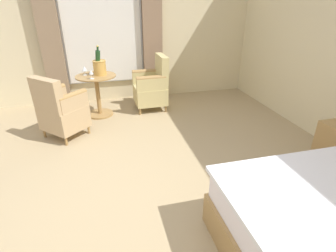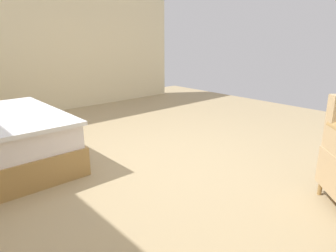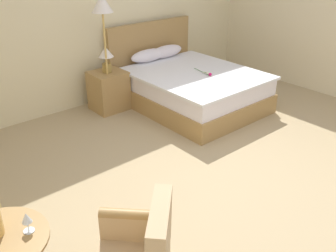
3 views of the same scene
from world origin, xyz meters
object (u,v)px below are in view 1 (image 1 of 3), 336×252
at_px(champagne_bucket, 99,66).
at_px(armchair_facing_bed, 61,110).
at_px(side_table_round, 98,93).
at_px(wine_glass_near_bucket, 84,69).
at_px(wine_glass_near_edge, 91,73).
at_px(armchair_by_window, 152,87).

height_order(champagne_bucket, armchair_facing_bed, champagne_bucket).
bearing_deg(side_table_round, armchair_facing_bed, -36.45).
bearing_deg(armchair_facing_bed, wine_glass_near_bucket, 155.57).
relative_size(wine_glass_near_bucket, armchair_facing_bed, 0.16).
height_order(wine_glass_near_edge, armchair_facing_bed, armchair_facing_bed).
xyz_separation_m(wine_glass_near_edge, armchair_facing_bed, (0.51, -0.46, -0.38)).
bearing_deg(side_table_round, champagne_bucket, 108.03).
distance_m(side_table_round, wine_glass_near_bucket, 0.44).
relative_size(armchair_by_window, armchair_facing_bed, 1.06).
xyz_separation_m(wine_glass_near_edge, armchair_by_window, (-0.27, 1.01, -0.38)).
xyz_separation_m(champagne_bucket, armchair_by_window, (-0.05, 0.88, -0.43)).
distance_m(side_table_round, armchair_by_window, 0.96).
height_order(armchair_by_window, armchair_facing_bed, armchair_by_window).
height_order(side_table_round, wine_glass_near_edge, wine_glass_near_edge).
relative_size(champagne_bucket, armchair_by_window, 0.50).
distance_m(wine_glass_near_bucket, armchair_facing_bed, 0.93).
height_order(champagne_bucket, wine_glass_near_edge, champagne_bucket).
relative_size(champagne_bucket, armchair_facing_bed, 0.52).
height_order(champagne_bucket, armchair_by_window, champagne_bucket).
bearing_deg(wine_glass_near_edge, armchair_by_window, 104.75).
bearing_deg(wine_glass_near_bucket, champagne_bucket, 80.04).
relative_size(side_table_round, wine_glass_near_edge, 4.83).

